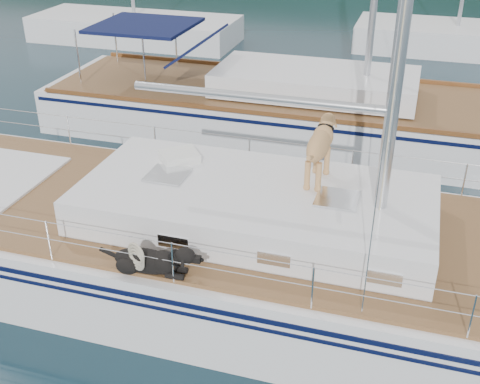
% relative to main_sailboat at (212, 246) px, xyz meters
% --- Properties ---
extents(ground, '(120.00, 120.00, 0.00)m').
position_rel_main_sailboat_xyz_m(ground, '(-0.10, 0.00, -0.68)').
color(ground, black).
rests_on(ground, ground).
extents(main_sailboat, '(12.00, 3.84, 14.01)m').
position_rel_main_sailboat_xyz_m(main_sailboat, '(0.00, 0.00, 0.00)').
color(main_sailboat, white).
rests_on(main_sailboat, ground).
extents(neighbor_sailboat, '(11.00, 3.50, 13.30)m').
position_rel_main_sailboat_xyz_m(neighbor_sailboat, '(-0.68, 6.39, -0.05)').
color(neighbor_sailboat, white).
rests_on(neighbor_sailboat, ground).
extents(bg_boat_west, '(8.00, 3.00, 11.65)m').
position_rel_main_sailboat_xyz_m(bg_boat_west, '(-8.10, 14.00, -0.23)').
color(bg_boat_west, white).
rests_on(bg_boat_west, ground).
extents(bg_boat_center, '(7.20, 3.00, 11.65)m').
position_rel_main_sailboat_xyz_m(bg_boat_center, '(3.90, 16.00, -0.23)').
color(bg_boat_center, white).
rests_on(bg_boat_center, ground).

